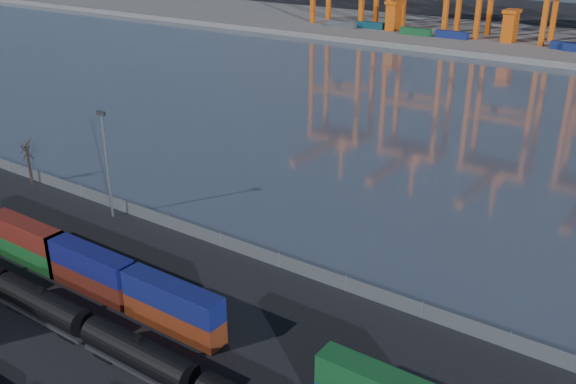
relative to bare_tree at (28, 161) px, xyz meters
The scene contains 7 objects.
ground 58.37m from the bare_tree, 27.45° to the right, with size 700.00×700.00×0.00m, color black.
harbor_water 93.79m from the bare_tree, 56.53° to the left, with size 700.00×700.00×0.00m, color #343D4B.
container_row_north 50.50m from the bare_tree, 19.16° to the right, with size 142.82×2.68×5.72m.
waterfront_fence 51.78m from the bare_tree, ahead, with size 160.12×0.12×2.20m.
bare_tree is the anchor object (origin of this frame).
yard_light_mast 22.31m from the bare_tree, ahead, with size 1.60×0.40×16.60m.
quay_containers 173.46m from the bare_tree, 76.44° to the left, with size 172.58×10.99×2.60m.
Camera 1 is at (43.08, -31.11, 41.94)m, focal length 40.00 mm.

